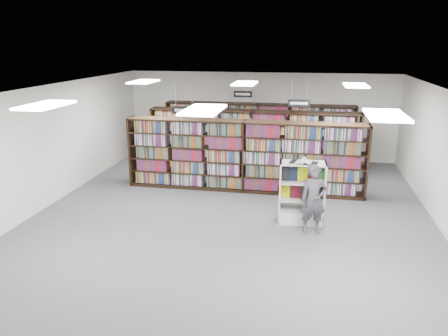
% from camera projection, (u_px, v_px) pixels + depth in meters
% --- Properties ---
extents(floor, '(12.00, 12.00, 0.00)m').
position_uv_depth(floor, '(232.00, 215.00, 11.22)').
color(floor, '#4B4B50').
rests_on(floor, ground).
extents(ceiling, '(10.00, 12.00, 0.10)m').
position_uv_depth(ceiling, '(233.00, 89.00, 10.32)').
color(ceiling, white).
rests_on(ceiling, wall_back).
extents(wall_back, '(10.00, 0.10, 3.20)m').
position_uv_depth(wall_back, '(260.00, 116.00, 16.43)').
color(wall_back, silver).
rests_on(wall_back, ground).
extents(wall_front, '(10.00, 0.10, 3.20)m').
position_uv_depth(wall_front, '(145.00, 280.00, 5.11)').
color(wall_front, silver).
rests_on(wall_front, ground).
extents(wall_left, '(0.10, 12.00, 3.20)m').
position_uv_depth(wall_left, '(49.00, 146.00, 11.68)').
color(wall_left, silver).
rests_on(wall_left, ground).
extents(bookshelf_row_near, '(7.00, 0.60, 2.10)m').
position_uv_depth(bookshelf_row_near, '(244.00, 156.00, 12.81)').
color(bookshelf_row_near, black).
rests_on(bookshelf_row_near, floor).
extents(bookshelf_row_mid, '(7.00, 0.60, 2.10)m').
position_uv_depth(bookshelf_row_mid, '(253.00, 141.00, 14.70)').
color(bookshelf_row_mid, black).
rests_on(bookshelf_row_mid, floor).
extents(bookshelf_row_far, '(7.00, 0.60, 2.10)m').
position_uv_depth(bookshelf_row_far, '(258.00, 132.00, 16.30)').
color(bookshelf_row_far, black).
rests_on(bookshelf_row_far, floor).
extents(aisle_sign_left, '(0.65, 0.02, 0.80)m').
position_uv_depth(aisle_sign_left, '(184.00, 110.00, 11.73)').
color(aisle_sign_left, '#B2B2B7').
rests_on(aisle_sign_left, ceiling).
extents(aisle_sign_right, '(0.65, 0.02, 0.80)m').
position_uv_depth(aisle_sign_right, '(299.00, 103.00, 13.07)').
color(aisle_sign_right, '#B2B2B7').
rests_on(aisle_sign_right, ceiling).
extents(aisle_sign_center, '(0.65, 0.02, 0.80)m').
position_uv_depth(aisle_sign_center, '(243.00, 94.00, 15.32)').
color(aisle_sign_center, '#B2B2B7').
rests_on(aisle_sign_center, ceiling).
extents(troffer_front_left, '(0.60, 1.20, 0.04)m').
position_uv_depth(troffer_front_left, '(45.00, 105.00, 8.05)').
color(troffer_front_left, white).
rests_on(troffer_front_left, ceiling).
extents(troffer_front_center, '(0.60, 1.20, 0.04)m').
position_uv_depth(troffer_front_center, '(203.00, 110.00, 7.51)').
color(troffer_front_center, white).
rests_on(troffer_front_center, ceiling).
extents(troffer_front_right, '(0.60, 1.20, 0.04)m').
position_uv_depth(troffer_front_right, '(386.00, 115.00, 6.96)').
color(troffer_front_right, white).
rests_on(troffer_front_right, ceiling).
extents(troffer_back_left, '(0.60, 1.20, 0.04)m').
position_uv_depth(troffer_back_left, '(144.00, 82.00, 12.77)').
color(troffer_back_left, white).
rests_on(troffer_back_left, ceiling).
extents(troffer_back_center, '(0.60, 1.20, 0.04)m').
position_uv_depth(troffer_back_center, '(245.00, 83.00, 12.22)').
color(troffer_back_center, white).
rests_on(troffer_back_center, ceiling).
extents(troffer_back_right, '(0.60, 1.20, 0.04)m').
position_uv_depth(troffer_back_right, '(356.00, 85.00, 11.68)').
color(troffer_back_right, white).
rests_on(troffer_back_right, ceiling).
extents(endcap_display, '(1.12, 0.60, 1.53)m').
position_uv_depth(endcap_display, '(301.00, 202.00, 10.67)').
color(endcap_display, white).
rests_on(endcap_display, floor).
extents(open_book, '(0.70, 0.48, 0.13)m').
position_uv_depth(open_book, '(303.00, 162.00, 10.30)').
color(open_book, black).
rests_on(open_book, endcap_display).
extents(shopper, '(0.67, 0.52, 1.64)m').
position_uv_depth(shopper, '(314.00, 200.00, 9.96)').
color(shopper, '#4B4650').
rests_on(shopper, floor).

